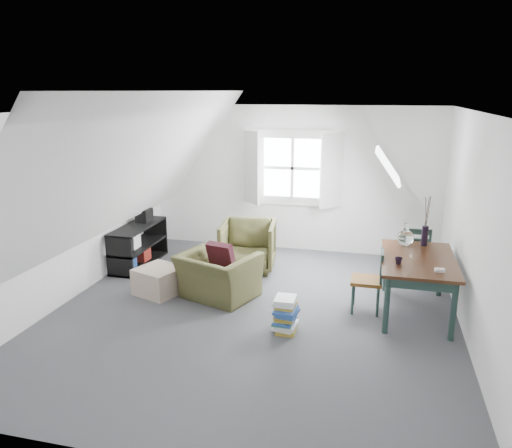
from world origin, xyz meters
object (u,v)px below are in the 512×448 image
(dining_chair_near, at_px, (369,280))
(media_shelf, at_px, (138,247))
(armchair_near, at_px, (218,297))
(armchair_far, at_px, (248,269))
(ottoman, at_px, (159,280))
(dining_table, at_px, (418,265))
(magazine_stack, at_px, (286,315))
(dining_chair_far, at_px, (416,254))

(dining_chair_near, distance_m, media_shelf, 3.76)
(armchair_near, bearing_deg, armchair_far, -75.17)
(ottoman, height_order, dining_table, dining_table)
(magazine_stack, bearing_deg, armchair_far, 116.47)
(media_shelf, height_order, magazine_stack, media_shelf)
(dining_chair_far, xyz_separation_m, dining_chair_near, (-0.62, -1.14, -0.03))
(dining_chair_far, bearing_deg, dining_chair_near, 83.05)
(dining_chair_far, distance_m, media_shelf, 4.28)
(dining_chair_near, relative_size, magazine_stack, 1.96)
(armchair_near, xyz_separation_m, dining_chair_far, (2.61, 1.19, 0.45))
(armchair_far, distance_m, dining_chair_near, 2.24)
(media_shelf, bearing_deg, dining_chair_far, 1.54)
(dining_chair_far, relative_size, magazine_stack, 2.09)
(armchair_far, xyz_separation_m, dining_table, (2.46, -1.05, 0.64))
(armchair_near, relative_size, armchair_far, 1.13)
(armchair_far, distance_m, media_shelf, 1.81)
(dining_chair_near, height_order, magazine_stack, dining_chair_near)
(media_shelf, bearing_deg, armchair_far, 6.40)
(ottoman, height_order, dining_chair_near, dining_chair_near)
(ottoman, bearing_deg, dining_chair_near, 2.13)
(armchair_far, distance_m, magazine_stack, 2.18)
(dining_table, height_order, dining_chair_near, dining_chair_near)
(magazine_stack, bearing_deg, ottoman, 159.81)
(dining_chair_far, height_order, magazine_stack, dining_chair_far)
(armchair_near, xyz_separation_m, dining_chair_near, (1.99, 0.05, 0.42))
(dining_chair_near, bearing_deg, dining_chair_far, 156.74)
(armchair_far, xyz_separation_m, dining_chair_near, (1.88, -1.14, 0.42))
(armchair_far, relative_size, media_shelf, 0.66)
(armchair_near, relative_size, dining_chair_near, 1.18)
(ottoman, xyz_separation_m, dining_chair_far, (3.45, 1.24, 0.27))
(dining_chair_far, height_order, dining_chair_near, dining_chair_far)
(armchair_far, distance_m, ottoman, 1.57)
(dining_table, distance_m, dining_chair_far, 1.07)
(ottoman, bearing_deg, media_shelf, 129.86)
(armchair_near, xyz_separation_m, dining_table, (2.57, 0.14, 0.64))
(armchair_near, xyz_separation_m, magazine_stack, (1.07, -0.75, 0.21))
(media_shelf, bearing_deg, ottoman, -52.05)
(dining_table, bearing_deg, media_shelf, 173.40)
(dining_table, height_order, media_shelf, dining_table)
(dining_chair_near, distance_m, magazine_stack, 1.24)
(dining_chair_far, bearing_deg, armchair_far, 21.83)
(media_shelf, bearing_deg, armchair_near, -31.23)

